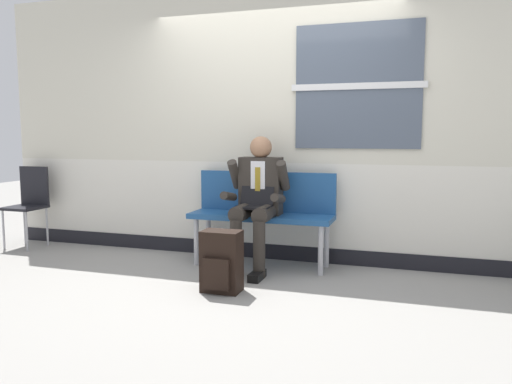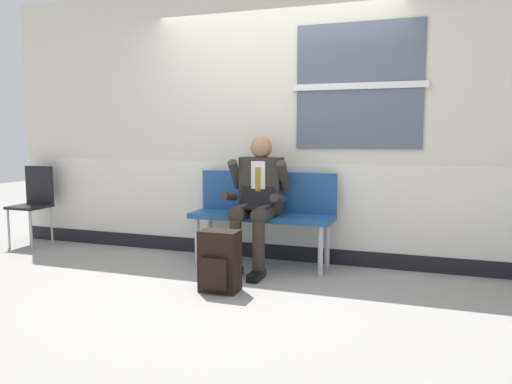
{
  "view_description": "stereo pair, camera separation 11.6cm",
  "coord_description": "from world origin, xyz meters",
  "px_view_note": "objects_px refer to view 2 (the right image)",
  "views": [
    {
      "loc": [
        1.41,
        -4.21,
        1.29
      ],
      "look_at": [
        -0.02,
        0.18,
        0.75
      ],
      "focal_mm": 35.33,
      "sensor_mm": 36.0,
      "label": 1
    },
    {
      "loc": [
        1.52,
        -4.17,
        1.29
      ],
      "look_at": [
        -0.02,
        0.18,
        0.75
      ],
      "focal_mm": 35.33,
      "sensor_mm": 36.0,
      "label": 2
    }
  ],
  "objects_px": {
    "person_seated": "(257,198)",
    "folding_chair": "(34,198)",
    "backpack": "(219,262)",
    "bench_with_person": "(264,209)"
  },
  "relations": [
    {
      "from": "folding_chair",
      "to": "person_seated",
      "type": "bearing_deg",
      "value": -3.29
    },
    {
      "from": "folding_chair",
      "to": "bench_with_person",
      "type": "bearing_deg",
      "value": 0.8
    },
    {
      "from": "bench_with_person",
      "to": "folding_chair",
      "type": "relative_size",
      "value": 1.53
    },
    {
      "from": "bench_with_person",
      "to": "person_seated",
      "type": "relative_size",
      "value": 1.11
    },
    {
      "from": "person_seated",
      "to": "folding_chair",
      "type": "xyz_separation_m",
      "value": [
        -2.78,
        0.16,
        -0.13
      ]
    },
    {
      "from": "bench_with_person",
      "to": "folding_chair",
      "type": "distance_m",
      "value": 2.78
    },
    {
      "from": "person_seated",
      "to": "backpack",
      "type": "distance_m",
      "value": 0.86
    },
    {
      "from": "person_seated",
      "to": "folding_chair",
      "type": "height_order",
      "value": "person_seated"
    },
    {
      "from": "person_seated",
      "to": "folding_chair",
      "type": "distance_m",
      "value": 2.79
    },
    {
      "from": "backpack",
      "to": "folding_chair",
      "type": "distance_m",
      "value": 2.88
    }
  ]
}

